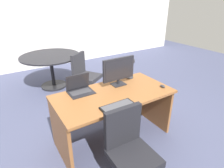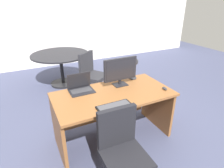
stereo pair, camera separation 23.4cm
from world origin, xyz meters
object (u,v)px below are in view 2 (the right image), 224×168
object	(u,v)px
laptop	(80,85)
meeting_table	(61,61)
keyboard	(114,106)
desk_lamp	(134,64)
office_chair	(123,158)
meeting_chair_near	(93,77)
monitor	(120,70)
mouse	(165,89)
desk	(112,106)

from	to	relation	value
laptop	meeting_table	world-z (taller)	laptop
keyboard	meeting_table	xyz separation A→B (m)	(-0.07, 2.59, -0.20)
desk_lamp	office_chair	distance (m)	1.41
laptop	meeting_chair_near	world-z (taller)	laptop
monitor	desk_lamp	distance (m)	0.31
keyboard	laptop	bearing A→B (deg)	109.88
mouse	meeting_chair_near	distance (m)	1.86
desk	meeting_chair_near	xyz separation A→B (m)	(0.28, 1.49, -0.18)
office_chair	meeting_chair_near	size ratio (longest dim) A/B	1.02
mouse	office_chair	distance (m)	1.14
laptop	office_chair	bearing A→B (deg)	-83.18
monitor	meeting_table	distance (m)	2.17
desk	office_chair	world-z (taller)	office_chair
keyboard	mouse	world-z (taller)	mouse
meeting_table	mouse	bearing A→B (deg)	-70.02
desk_lamp	meeting_table	distance (m)	2.16
laptop	monitor	bearing A→B (deg)	-9.80
mouse	office_chair	bearing A→B (deg)	-152.06
desk	desk_lamp	bearing A→B (deg)	25.62
monitor	desk	bearing A→B (deg)	-145.48
keyboard	desk_lamp	world-z (taller)	desk_lamp
desk	meeting_table	bearing A→B (deg)	95.63
keyboard	desk_lamp	distance (m)	0.92
laptop	mouse	xyz separation A→B (m)	(1.06, -0.52, -0.06)
laptop	desk_lamp	world-z (taller)	desk_lamp
monitor	office_chair	distance (m)	1.20
keyboard	desk	bearing A→B (deg)	67.87
meeting_table	meeting_chair_near	world-z (taller)	meeting_chair_near
monitor	laptop	size ratio (longest dim) A/B	1.54
keyboard	meeting_table	bearing A→B (deg)	91.60
desk	mouse	distance (m)	0.78
laptop	mouse	distance (m)	1.18
monitor	office_chair	bearing A→B (deg)	-116.49
desk	meeting_chair_near	bearing A→B (deg)	79.48
laptop	keyboard	size ratio (longest dim) A/B	0.78
desk_lamp	office_chair	xyz separation A→B (m)	(-0.75, -1.01, -0.64)
desk	meeting_table	xyz separation A→B (m)	(-0.22, 2.23, 0.04)
mouse	desk_lamp	size ratio (longest dim) A/B	0.24
desk_lamp	desk	bearing A→B (deg)	-154.38
desk_lamp	office_chair	size ratio (longest dim) A/B	0.38
keyboard	office_chair	world-z (taller)	office_chair
keyboard	meeting_chair_near	world-z (taller)	meeting_chair_near
monitor	meeting_table	world-z (taller)	monitor
monitor	laptop	bearing A→B (deg)	170.20
monitor	laptop	world-z (taller)	monitor
monitor	laptop	xyz separation A→B (m)	(-0.58, 0.10, -0.16)
laptop	mouse	bearing A→B (deg)	-26.05
monitor	meeting_table	bearing A→B (deg)	101.63
desk	monitor	bearing A→B (deg)	34.52
keyboard	office_chair	size ratio (longest dim) A/B	0.47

